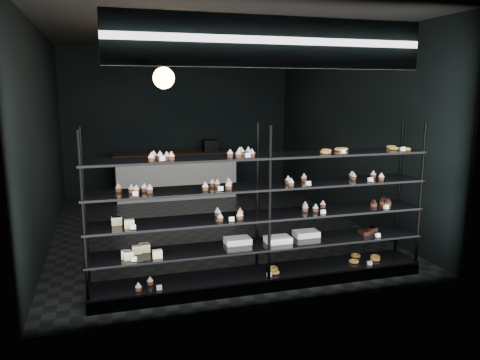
# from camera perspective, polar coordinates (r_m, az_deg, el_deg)

# --- Properties ---
(room) EXTENTS (5.01, 6.01, 3.20)m
(room) POSITION_cam_1_polar(r_m,az_deg,el_deg) (7.63, -3.78, 5.68)
(room) COLOR black
(room) RESTS_ON ground
(display_shelf) EXTENTS (4.00, 0.50, 1.91)m
(display_shelf) POSITION_cam_1_polar(r_m,az_deg,el_deg) (5.51, 2.65, -6.60)
(display_shelf) COLOR black
(display_shelf) RESTS_ON room
(signage) EXTENTS (3.30, 0.05, 0.50)m
(signage) POSITION_cam_1_polar(r_m,az_deg,el_deg) (4.81, 4.06, 16.45)
(signage) COLOR #0D0C3E
(signage) RESTS_ON room
(pendant_lamp) EXTENTS (0.29, 0.29, 0.88)m
(pendant_lamp) POSITION_cam_1_polar(r_m,az_deg,el_deg) (6.60, -9.28, 12.18)
(pendant_lamp) COLOR black
(pendant_lamp) RESTS_ON room
(service_counter) EXTENTS (2.63, 0.65, 1.23)m
(service_counter) POSITION_cam_1_polar(r_m,az_deg,el_deg) (10.18, -7.74, 0.65)
(service_counter) COLOR silver
(service_counter) RESTS_ON room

